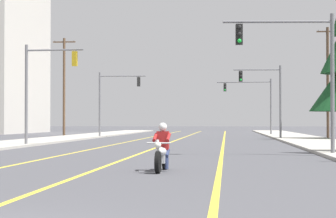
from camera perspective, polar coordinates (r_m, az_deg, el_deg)
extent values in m
cube|color=yellow|center=(53.21, 0.80, -2.72)|extent=(0.16, 100.00, 0.01)
cube|color=yellow|center=(53.56, -2.67, -2.71)|extent=(0.16, 100.00, 0.01)
cube|color=yellow|center=(53.06, 4.91, -2.72)|extent=(0.16, 100.00, 0.01)
cube|color=#ADA89E|center=(48.47, 12.58, -2.77)|extent=(4.40, 110.00, 0.14)
cube|color=#ADA89E|center=(50.01, -10.93, -2.73)|extent=(4.40, 110.00, 0.14)
cylinder|color=black|center=(18.77, -0.89, -4.69)|extent=(0.14, 0.64, 0.64)
cylinder|color=black|center=(20.30, -0.26, -4.42)|extent=(0.14, 0.64, 0.64)
cylinder|color=silver|center=(18.85, -0.85, -3.71)|extent=(0.08, 0.33, 0.68)
sphere|color=white|center=(18.69, -0.91, -3.17)|extent=(0.20, 0.20, 0.20)
cylinder|color=silver|center=(18.89, -0.82, -3.00)|extent=(0.70, 0.07, 0.04)
ellipsoid|color=#B7BABF|center=(19.40, -0.61, -3.74)|extent=(0.34, 0.57, 0.28)
cube|color=silver|center=(19.53, -0.56, -4.40)|extent=(0.26, 0.45, 0.24)
cube|color=black|center=(19.84, -0.44, -3.86)|extent=(0.30, 0.53, 0.12)
cube|color=#B7BABF|center=(20.23, -0.28, -3.58)|extent=(0.21, 0.37, 0.08)
cylinder|color=silver|center=(19.95, -0.80, -4.53)|extent=(0.10, 0.55, 0.08)
cube|color=maroon|center=(19.78, -0.45, -2.77)|extent=(0.37, 0.25, 0.56)
sphere|color=silver|center=(19.75, -0.46, -1.58)|extent=(0.26, 0.26, 0.26)
cylinder|color=navy|center=(19.64, -0.10, -3.89)|extent=(0.16, 0.44, 0.30)
cylinder|color=navy|center=(19.48, -0.11, -4.79)|extent=(0.12, 0.16, 0.35)
cylinder|color=maroon|center=(19.50, 0.03, -2.50)|extent=(0.12, 0.53, 0.27)
cylinder|color=navy|center=(19.68, -0.91, -3.88)|extent=(0.16, 0.44, 0.30)
cylinder|color=navy|center=(19.52, -1.05, -4.79)|extent=(0.12, 0.16, 0.35)
cylinder|color=maroon|center=(19.55, -1.14, -2.49)|extent=(0.12, 0.53, 0.27)
cylinder|color=slate|center=(29.20, 14.19, 2.08)|extent=(0.18, 0.18, 6.20)
cylinder|color=slate|center=(29.04, 9.54, 7.53)|extent=(4.76, 0.44, 0.11)
cube|color=black|center=(28.77, 6.24, 6.50)|extent=(0.32, 0.26, 0.90)
sphere|color=black|center=(28.66, 6.26, 7.14)|extent=(0.18, 0.18, 0.18)
sphere|color=black|center=(28.62, 6.27, 6.54)|extent=(0.18, 0.18, 0.18)
sphere|color=green|center=(28.58, 6.27, 5.94)|extent=(0.18, 0.18, 0.18)
cylinder|color=slate|center=(40.70, -12.29, 1.17)|extent=(0.18, 0.18, 6.20)
cylinder|color=slate|center=(40.30, -9.88, 5.11)|extent=(3.59, 0.32, 0.11)
cube|color=#B79319|center=(39.87, -8.16, 4.38)|extent=(0.31, 0.26, 0.90)
sphere|color=black|center=(40.05, -8.10, 4.78)|extent=(0.18, 0.18, 0.18)
sphere|color=black|center=(40.02, -8.10, 4.36)|extent=(0.18, 0.18, 0.18)
sphere|color=green|center=(39.99, -8.10, 3.93)|extent=(0.18, 0.18, 0.18)
cylinder|color=slate|center=(55.23, 9.81, 0.57)|extent=(0.18, 0.18, 6.20)
cylinder|color=slate|center=(55.16, 7.79, 3.43)|extent=(3.90, 0.30, 0.11)
cube|color=black|center=(55.00, 6.37, 2.86)|extent=(0.31, 0.25, 0.90)
sphere|color=black|center=(54.87, 6.38, 3.18)|extent=(0.18, 0.18, 0.18)
sphere|color=black|center=(54.85, 6.38, 2.87)|extent=(0.18, 0.18, 0.18)
sphere|color=green|center=(54.83, 6.38, 2.56)|extent=(0.18, 0.18, 0.18)
cylinder|color=slate|center=(62.46, -5.99, 0.36)|extent=(0.18, 0.18, 6.20)
cylinder|color=slate|center=(62.27, -3.99, 2.90)|extent=(4.39, 0.24, 0.11)
cube|color=black|center=(62.05, -2.58, 2.40)|extent=(0.31, 0.25, 0.90)
sphere|color=black|center=(62.23, -2.57, 2.67)|extent=(0.18, 0.18, 0.18)
sphere|color=black|center=(62.21, -2.57, 2.39)|extent=(0.18, 0.18, 0.18)
sphere|color=green|center=(62.19, -2.57, 2.12)|extent=(0.18, 0.18, 0.18)
cylinder|color=slate|center=(72.08, 9.00, 0.17)|extent=(0.18, 0.18, 6.20)
cylinder|color=slate|center=(72.22, 6.64, 2.35)|extent=(5.91, 0.46, 0.11)
cube|color=black|center=(72.29, 5.00, 1.91)|extent=(0.31, 0.26, 0.90)
sphere|color=black|center=(72.15, 5.00, 2.15)|extent=(0.18, 0.18, 0.18)
sphere|color=black|center=(72.13, 5.00, 1.91)|extent=(0.18, 0.18, 0.18)
sphere|color=green|center=(72.12, 5.00, 1.67)|extent=(0.18, 0.18, 0.18)
cylinder|color=#4C3828|center=(61.72, 13.80, 2.27)|extent=(0.26, 0.26, 10.21)
cube|color=#4C3828|center=(62.17, 13.78, 6.60)|extent=(1.99, 0.12, 0.12)
cylinder|color=slate|center=(62.06, 13.01, 6.70)|extent=(0.08, 0.08, 0.12)
cylinder|color=brown|center=(68.68, -9.08, 1.91)|extent=(0.26, 0.26, 10.21)
cube|color=brown|center=(69.09, -9.06, 5.81)|extent=(2.37, 0.12, 0.12)
cylinder|color=slate|center=(69.35, -9.87, 5.87)|extent=(0.08, 0.08, 0.12)
cylinder|color=slate|center=(68.87, -8.26, 5.91)|extent=(0.08, 0.08, 0.12)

